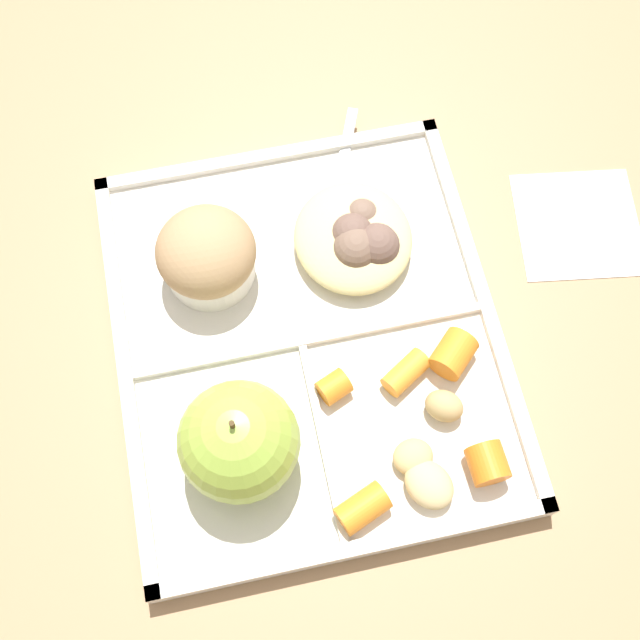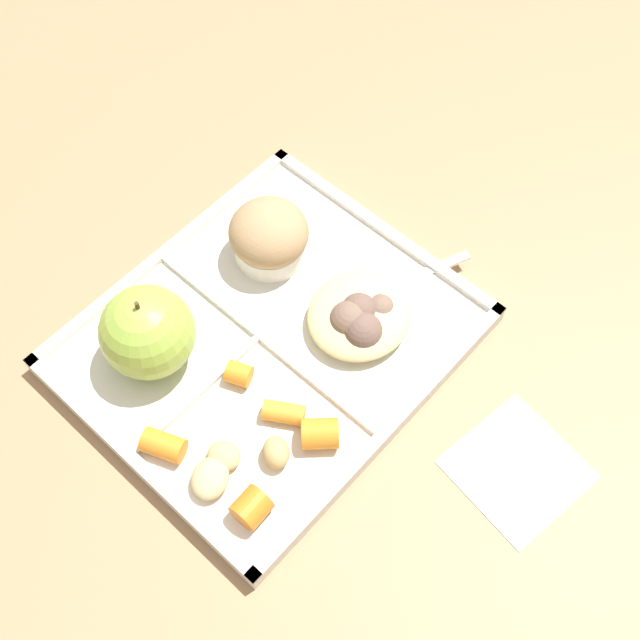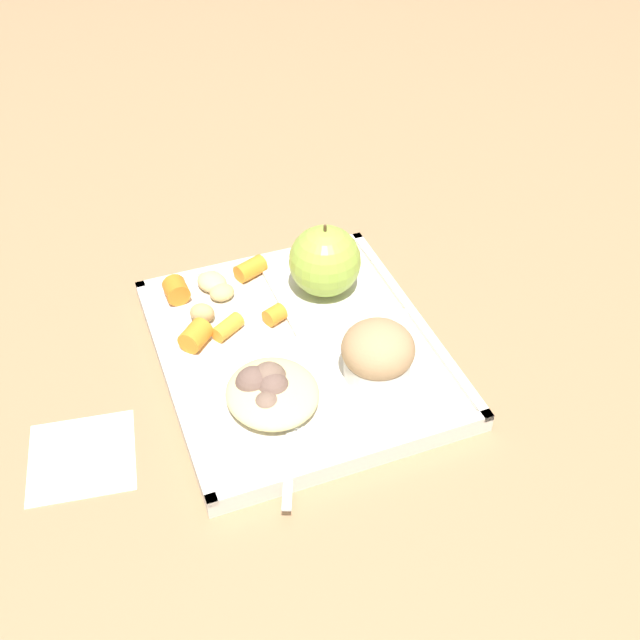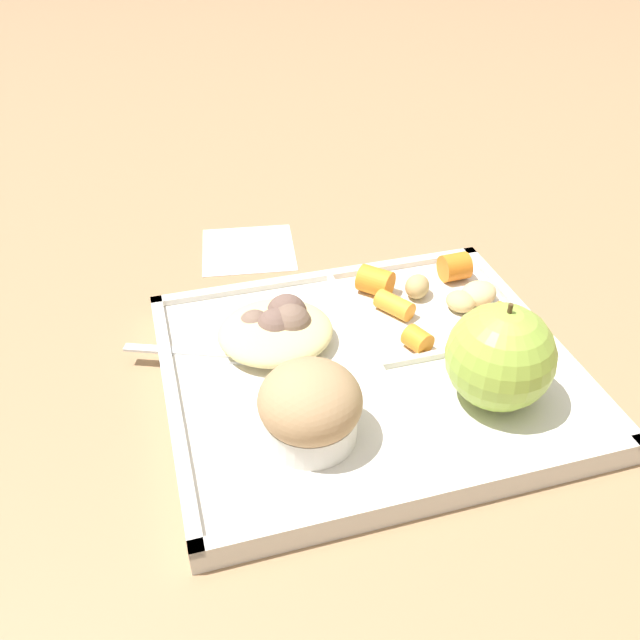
{
  "view_description": "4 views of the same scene",
  "coord_description": "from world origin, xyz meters",
  "views": [
    {
      "loc": [
        -0.22,
        0.04,
        0.58
      ],
      "look_at": [
        0.0,
        -0.01,
        0.03
      ],
      "focal_mm": 44.8,
      "sensor_mm": 36.0,
      "label": 1
    },
    {
      "loc": [
        -0.23,
        -0.27,
        0.66
      ],
      "look_at": [
        0.03,
        -0.03,
        0.05
      ],
      "focal_mm": 44.9,
      "sensor_mm": 36.0,
      "label": 2
    },
    {
      "loc": [
        0.58,
        -0.2,
        0.59
      ],
      "look_at": [
        0.0,
        0.02,
        0.05
      ],
      "focal_mm": 43.26,
      "sensor_mm": 36.0,
      "label": 3
    },
    {
      "loc": [
        0.16,
        0.4,
        0.38
      ],
      "look_at": [
        0.03,
        -0.05,
        0.04
      ],
      "focal_mm": 37.73,
      "sensor_mm": 36.0,
      "label": 4
    }
  ],
  "objects": [
    {
      "name": "ground",
      "position": [
        0.0,
        0.0,
        0.0
      ],
      "size": [
        6.0,
        6.0,
        0.0
      ],
      "primitive_type": "plane",
      "color": "#997551"
    },
    {
      "name": "green_apple",
      "position": [
        -0.08,
        0.06,
        0.06
      ],
      "size": [
        0.08,
        0.08,
        0.09
      ],
      "color": "#93B742",
      "rests_on": "lunch_tray"
    },
    {
      "name": "meatball_side",
      "position": [
        0.05,
        -0.07,
        0.03
      ],
      "size": [
        0.04,
        0.04,
        0.04
      ],
      "primitive_type": "sphere",
      "color": "brown",
      "rests_on": "lunch_tray"
    },
    {
      "name": "potato_chunk_browned",
      "position": [
        -0.08,
        -0.08,
        0.03
      ],
      "size": [
        0.04,
        0.04,
        0.02
      ],
      "primitive_type": "ellipsoid",
      "rotation": [
        0.0,
        0.0,
        4.08
      ],
      "color": "tan",
      "rests_on": "lunch_tray"
    },
    {
      "name": "paper_napkin",
      "position": [
        0.06,
        -0.24,
        0.0
      ],
      "size": [
        0.11,
        0.11,
        0.0
      ],
      "primitive_type": "cube",
      "rotation": [
        0.0,
        0.0,
        -0.15
      ],
      "color": "white",
      "rests_on": "ground"
    },
    {
      "name": "meatball_center",
      "position": [
        0.08,
        -0.06,
        0.03
      ],
      "size": [
        0.03,
        0.03,
        0.03
      ],
      "primitive_type": "sphere",
      "color": "#755B4C",
      "rests_on": "lunch_tray"
    },
    {
      "name": "plastic_fork",
      "position": [
        0.12,
        -0.05,
        0.02
      ],
      "size": [
        0.14,
        0.07,
        0.0
      ],
      "color": "silver",
      "rests_on": "lunch_tray"
    },
    {
      "name": "meatball_back",
      "position": [
        0.05,
        -0.05,
        0.03
      ],
      "size": [
        0.04,
        0.04,
        0.04
      ],
      "primitive_type": "sphere",
      "color": "#755B4C",
      "rests_on": "lunch_tray"
    },
    {
      "name": "carrot_slice_back",
      "position": [
        -0.13,
        -0.1,
        0.03
      ],
      "size": [
        0.03,
        0.03,
        0.03
      ],
      "primitive_type": "cylinder",
      "rotation": [
        0.0,
        1.57,
        0.04
      ],
      "color": "orange",
      "rests_on": "lunch_tray"
    },
    {
      "name": "carrot_slice_edge",
      "position": [
        -0.04,
        -0.1,
        0.03
      ],
      "size": [
        0.04,
        0.04,
        0.03
      ],
      "primitive_type": "cylinder",
      "rotation": [
        0.0,
        1.57,
        2.34
      ],
      "color": "orange",
      "rests_on": "lunch_tray"
    },
    {
      "name": "carrot_slice_near_corner",
      "position": [
        -0.05,
        -0.06,
        0.03
      ],
      "size": [
        0.03,
        0.04,
        0.02
      ],
      "primitive_type": "cylinder",
      "rotation": [
        0.0,
        1.57,
        2.13
      ],
      "color": "orange",
      "rests_on": "lunch_tray"
    },
    {
      "name": "bran_muffin",
      "position": [
        0.07,
        0.06,
        0.04
      ],
      "size": [
        0.08,
        0.08,
        0.06
      ],
      "color": "silver",
      "rests_on": "lunch_tray"
    },
    {
      "name": "potato_chunk_small",
      "position": [
        -0.13,
        -0.06,
        0.03
      ],
      "size": [
        0.05,
        0.05,
        0.02
      ],
      "primitive_type": "ellipsoid",
      "rotation": [
        0.0,
        0.0,
        3.66
      ],
      "color": "tan",
      "rests_on": "lunch_tray"
    },
    {
      "name": "egg_noodle_pile",
      "position": [
        0.07,
        -0.05,
        0.03
      ],
      "size": [
        0.1,
        0.09,
        0.03
      ],
      "primitive_type": "ellipsoid",
      "color": "#D6C684",
      "rests_on": "lunch_tray"
    },
    {
      "name": "meatball_front",
      "position": [
        0.07,
        -0.05,
        0.03
      ],
      "size": [
        0.04,
        0.04,
        0.04
      ],
      "primitive_type": "sphere",
      "color": "brown",
      "rests_on": "lunch_tray"
    },
    {
      "name": "potato_chunk_corner",
      "position": [
        -0.11,
        -0.05,
        0.02
      ],
      "size": [
        0.03,
        0.03,
        0.02
      ],
      "primitive_type": "ellipsoid",
      "rotation": [
        0.0,
        0.0,
        4.91
      ],
      "color": "tan",
      "rests_on": "lunch_tray"
    },
    {
      "name": "carrot_slice_center",
      "position": [
        -0.05,
        -0.01,
        0.03
      ],
      "size": [
        0.03,
        0.03,
        0.02
      ],
      "primitive_type": "cylinder",
      "rotation": [
        0.0,
        1.57,
        1.97
      ],
      "color": "orange",
      "rests_on": "lunch_tray"
    },
    {
      "name": "lunch_tray",
      "position": [
        -0.0,
        0.0,
        0.01
      ],
      "size": [
        0.34,
        0.29,
        0.02
      ],
      "color": "silver",
      "rests_on": "ground"
    },
    {
      "name": "carrot_slice_tilted",
      "position": [
        -0.14,
        -0.01,
        0.03
      ],
      "size": [
        0.03,
        0.04,
        0.02
      ],
      "primitive_type": "cylinder",
      "rotation": [
        0.0,
        1.57,
        5.1
      ],
      "color": "orange",
      "rests_on": "lunch_tray"
    }
  ]
}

